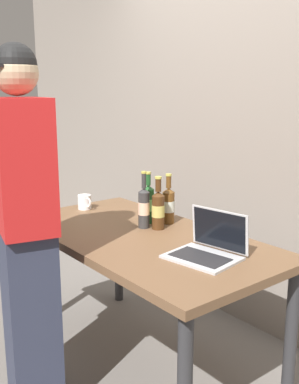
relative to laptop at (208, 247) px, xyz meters
The scene contains 10 objects.
ground_plane 0.94m from the laptop, behind, with size 8.00×8.00×0.00m, color slate.
desk 0.48m from the laptop, behind, with size 1.60×0.82×0.77m.
laptop is the anchor object (origin of this frame).
beer_bottle_dark 0.56m from the laptop, behind, with size 0.07×0.07×0.33m.
beer_bottle_amber 0.50m from the laptop, 169.25° to the left, with size 0.07×0.07×0.30m.
beer_bottle_brown 0.58m from the laptop, 158.47° to the left, with size 0.07×0.07×0.30m.
beer_bottle_green 0.63m from the laptop, 168.54° to the left, with size 0.07×0.07×0.31m.
person_figure 0.86m from the laptop, 128.03° to the right, with size 0.45×0.34×1.74m.
coffee_mug 1.12m from the laptop, behind, with size 0.12×0.09×0.09m.
back_wall 1.07m from the laptop, 118.97° to the left, with size 6.00×0.10×2.60m, color gray.
Camera 1 is at (1.87, -1.43, 1.54)m, focal length 42.40 mm.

